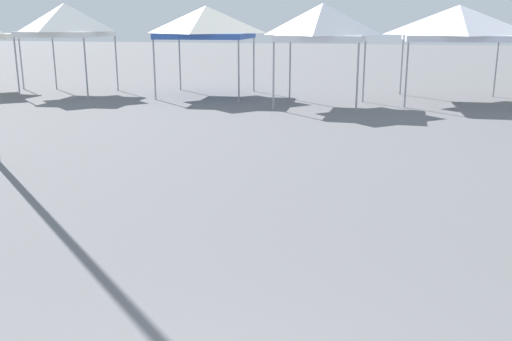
# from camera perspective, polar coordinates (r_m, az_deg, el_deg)

# --- Properties ---
(canopy_tent_far_left) EXTENTS (3.01, 3.01, 3.40)m
(canopy_tent_far_left) POSITION_cam_1_polar(r_m,az_deg,el_deg) (23.31, -18.49, 14.06)
(canopy_tent_far_left) COLOR #9E9EA3
(canopy_tent_far_left) RESTS_ON ground
(canopy_tent_right_of_center) EXTENTS (3.43, 3.43, 3.28)m
(canopy_tent_right_of_center) POSITION_cam_1_polar(r_m,az_deg,el_deg) (21.87, -5.02, 14.52)
(canopy_tent_right_of_center) COLOR #9E9EA3
(canopy_tent_right_of_center) RESTS_ON ground
(canopy_tent_far_right) EXTENTS (2.79, 2.79, 3.30)m
(canopy_tent_far_right) POSITION_cam_1_polar(r_m,az_deg,el_deg) (19.19, 6.65, 14.47)
(canopy_tent_far_right) COLOR #9E9EA3
(canopy_tent_far_right) RESTS_ON ground
(canopy_tent_behind_center) EXTENTS (3.71, 3.71, 3.27)m
(canopy_tent_behind_center) POSITION_cam_1_polar(r_m,az_deg,el_deg) (21.13, 19.54, 13.72)
(canopy_tent_behind_center) COLOR #9E9EA3
(canopy_tent_behind_center) RESTS_ON ground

